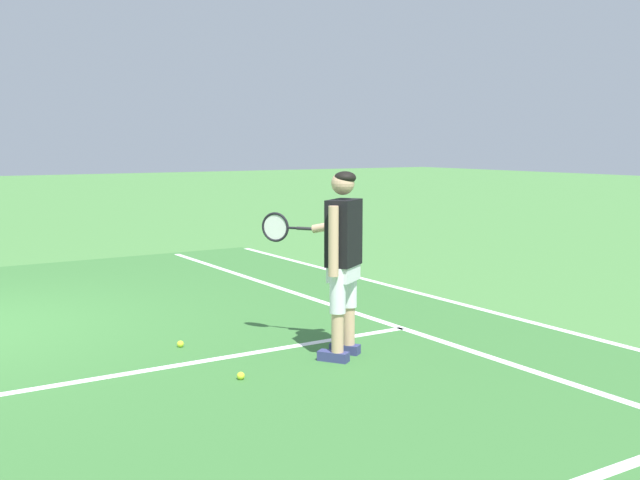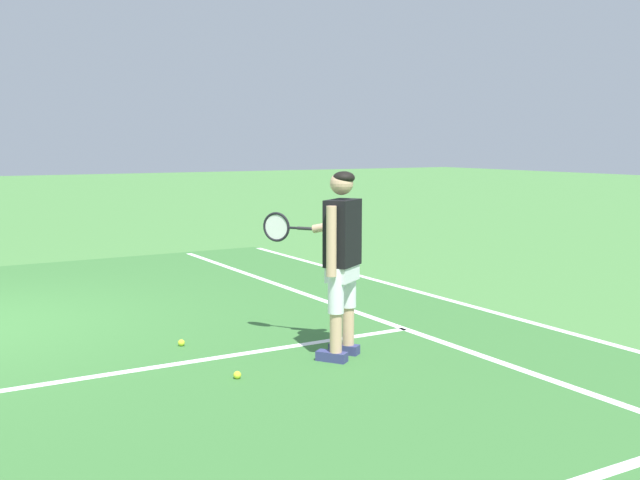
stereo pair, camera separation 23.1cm
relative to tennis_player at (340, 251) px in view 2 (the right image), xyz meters
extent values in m
cube|color=white|center=(1.16, 2.03, -0.99)|extent=(0.10, 9.85, 0.01)
cube|color=white|center=(2.53, 2.03, -0.99)|extent=(0.10, 9.85, 0.01)
cube|color=navy|center=(-0.13, -0.07, -0.94)|extent=(0.25, 0.29, 0.09)
cube|color=navy|center=(0.10, 0.08, -0.94)|extent=(0.25, 0.29, 0.09)
cylinder|color=tan|center=(-0.11, -0.11, -0.72)|extent=(0.11, 0.11, 0.36)
cylinder|color=silver|center=(-0.11, -0.11, -0.33)|extent=(0.14, 0.14, 0.41)
cylinder|color=tan|center=(0.13, 0.05, -0.72)|extent=(0.11, 0.11, 0.36)
cylinder|color=silver|center=(0.13, 0.05, -0.33)|extent=(0.14, 0.14, 0.41)
cube|color=silver|center=(0.01, -0.03, -0.17)|extent=(0.39, 0.36, 0.20)
cube|color=black|center=(0.01, -0.03, 0.17)|extent=(0.44, 0.40, 0.60)
cylinder|color=tan|center=(-0.19, -0.16, 0.12)|extent=(0.09, 0.09, 0.62)
cylinder|color=black|center=(0.18, 0.20, 0.32)|extent=(0.22, 0.27, 0.29)
cylinder|color=tan|center=(0.09, 0.39, 0.18)|extent=(0.23, 0.29, 0.14)
sphere|color=tan|center=(0.00, -0.02, 0.62)|extent=(0.21, 0.21, 0.21)
ellipsoid|color=black|center=(0.02, -0.04, 0.67)|extent=(0.28, 0.28, 0.12)
cylinder|color=#232326|center=(-0.02, 0.58, 0.15)|extent=(0.14, 0.18, 0.03)
cylinder|color=black|center=(-0.10, 0.71, 0.15)|extent=(0.08, 0.10, 0.02)
torus|color=black|center=(-0.20, 0.86, 0.15)|extent=(0.19, 0.26, 0.30)
cylinder|color=silver|center=(-0.20, 0.86, 0.15)|extent=(0.14, 0.21, 0.25)
sphere|color=#CCE02D|center=(-1.08, -0.11, -0.96)|extent=(0.07, 0.07, 0.07)
sphere|color=#CCE02D|center=(-1.12, 1.11, -0.96)|extent=(0.07, 0.07, 0.07)
camera|label=1|loc=(-3.78, -5.62, 0.97)|focal=42.44mm
camera|label=2|loc=(-3.59, -5.74, 0.97)|focal=42.44mm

